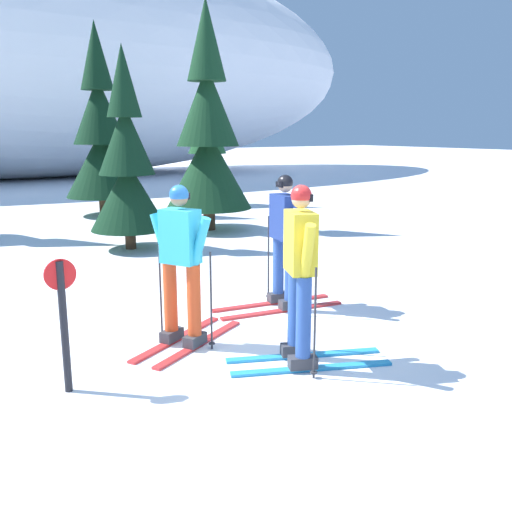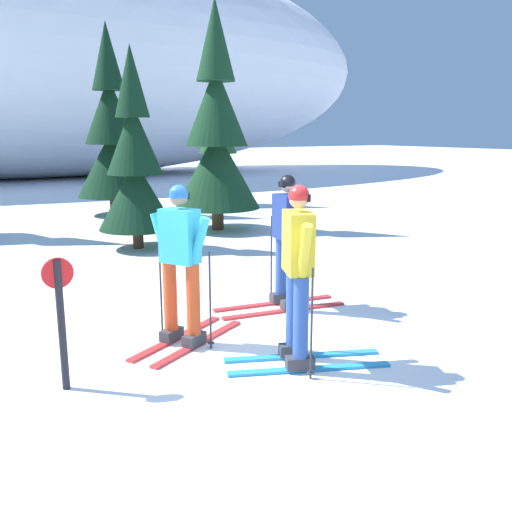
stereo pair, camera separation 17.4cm
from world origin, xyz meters
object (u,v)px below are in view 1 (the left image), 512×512
Objects in this scene: pine_tree_center_left at (127,166)px; trail_marker_post at (63,317)px; skier_cyan_jacket at (181,263)px; pine_tree_center_right at (208,137)px; skier_navy_jacket at (284,239)px; skier_yellow_jacket at (301,272)px; pine_tree_center at (100,136)px; pine_tree_far_right at (207,148)px.

trail_marker_post is at bearing -116.48° from pine_tree_center_left.
skier_cyan_jacket is 7.52m from pine_tree_center_right.
skier_navy_jacket is 0.34× the size of pine_tree_center_right.
skier_yellow_jacket is 1.35m from skier_cyan_jacket.
pine_tree_center is 0.99× the size of pine_tree_center_right.
pine_tree_far_right is at bearing 4.12° from pine_tree_center.
pine_tree_far_right reaches higher than skier_cyan_jacket.
skier_navy_jacket is at bearing -95.02° from pine_tree_center.
pine_tree_far_right is 3.45× the size of trail_marker_post.
skier_yellow_jacket is 6.48m from pine_tree_center_left.
skier_yellow_jacket is 8.18m from pine_tree_center_right.
pine_tree_center_right is 4.58m from pine_tree_far_right.
skier_yellow_jacket is 0.35× the size of pine_tree_center_right.
pine_tree_center is at bearing 75.65° from skier_cyan_jacket.
pine_tree_center is (1.84, 11.22, 1.19)m from skier_yellow_jacket.
pine_tree_center_right is at bearing 23.89° from pine_tree_center_left.
pine_tree_far_right is at bearing 47.90° from pine_tree_center_left.
pine_tree_center is 4.16× the size of trail_marker_post.
trail_marker_post is at bearing -163.34° from skier_navy_jacket.
pine_tree_center_right reaches higher than pine_tree_far_right.
pine_tree_center reaches higher than skier_cyan_jacket.
pine_tree_far_right is at bearing 66.43° from skier_navy_jacket.
pine_tree_center_right is at bearing 67.39° from skier_yellow_jacket.
skier_yellow_jacket is 0.47× the size of pine_tree_center_left.
skier_cyan_jacket reaches higher than trail_marker_post.
pine_tree_center_left is 2.67m from pine_tree_center_right.
pine_tree_far_right reaches higher than pine_tree_center_left.
pine_tree_center is (2.58, 10.09, 1.23)m from skier_cyan_jacket.
pine_tree_center_left reaches higher than trail_marker_post.
pine_tree_far_right is (4.30, 9.85, 0.85)m from skier_navy_jacket.
skier_cyan_jacket is 0.34× the size of pine_tree_center.
skier_cyan_jacket is at bearing -104.35° from pine_tree_center.
pine_tree_center_left is at bearing 63.52° from trail_marker_post.
pine_tree_center_right is 8.70m from trail_marker_post.
skier_cyan_jacket is 1.43× the size of trail_marker_post.
pine_tree_far_right is at bearing 55.45° from trail_marker_post.
trail_marker_post is (-3.97, -10.53, -1.45)m from pine_tree_center.
skier_yellow_jacket is 0.35× the size of pine_tree_center.
pine_tree_center_left is 6.82m from pine_tree_far_right.
pine_tree_center_left is at bearing -132.10° from pine_tree_far_right.
pine_tree_center_left is (-0.28, 4.78, 0.71)m from skier_navy_jacket.
pine_tree_center_left is at bearing -103.12° from pine_tree_center.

